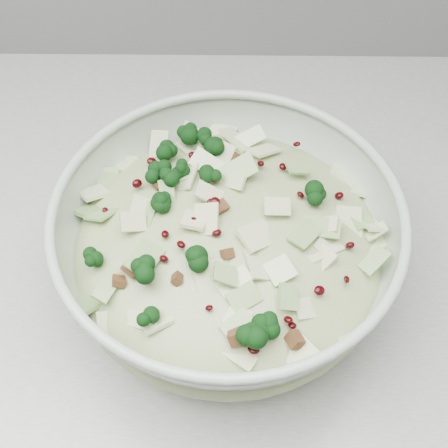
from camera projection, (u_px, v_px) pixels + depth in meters
The scene contains 3 objects.
counter at pixel (250, 376), 1.05m from camera, with size 3.60×0.60×0.90m, color beige.
mixing_bowl at pixel (228, 249), 0.58m from camera, with size 0.38×0.38×0.13m.
salad at pixel (228, 237), 0.56m from camera, with size 0.40×0.40×0.13m.
Camera 1 is at (-0.04, 1.27, 1.44)m, focal length 50.00 mm.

